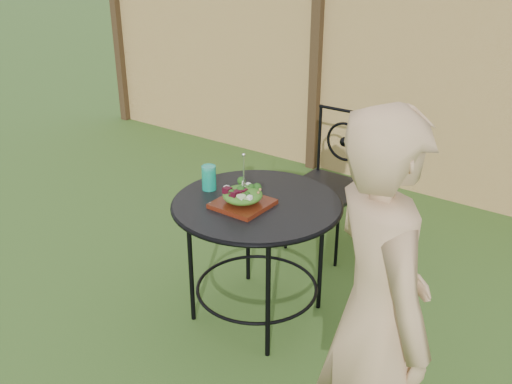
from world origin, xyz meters
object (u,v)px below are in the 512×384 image
(patio_chair, at_px, (332,178))
(salad_plate, at_px, (243,204))
(patio_table, at_px, (257,224))
(diner, at_px, (377,316))

(patio_chair, distance_m, salad_plate, 1.11)
(patio_table, height_order, salad_plate, salad_plate)
(patio_table, bearing_deg, patio_chair, 95.03)
(patio_table, xyz_separation_m, diner, (0.99, -0.62, 0.20))
(patio_chair, bearing_deg, patio_table, -84.97)
(diner, bearing_deg, salad_plate, 12.28)
(diner, xyz_separation_m, salad_plate, (-1.02, 0.53, -0.05))
(patio_table, xyz_separation_m, patio_chair, (-0.09, 0.99, -0.08))
(patio_chair, distance_m, diner, 1.96)
(patio_table, distance_m, diner, 1.18)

